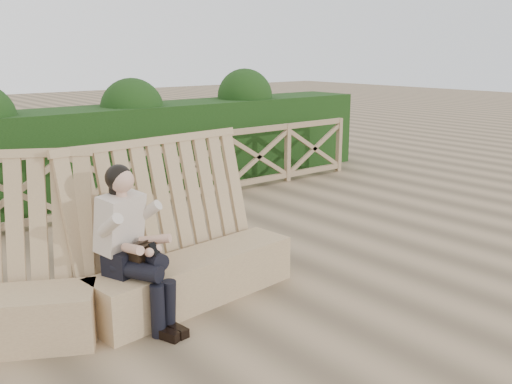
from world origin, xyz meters
TOP-DOWN VIEW (x-y plane):
  - ground at (0.00, 0.00)m, footprint 60.00×60.00m
  - bench at (-1.78, 0.40)m, footprint 4.25×1.75m
  - woman at (-1.46, 0.06)m, footprint 0.55×0.93m
  - guardrail at (0.00, 3.50)m, footprint 10.10×0.09m
  - hedge at (0.00, 4.70)m, footprint 12.00×1.20m

SIDE VIEW (x-z plane):
  - ground at x=0.00m, z-range 0.00..0.00m
  - bench at x=-1.78m, z-range -0.40..1.21m
  - guardrail at x=0.00m, z-range 0.00..1.10m
  - hedge at x=0.00m, z-range 0.00..1.50m
  - woman at x=-1.46m, z-range 0.05..1.52m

